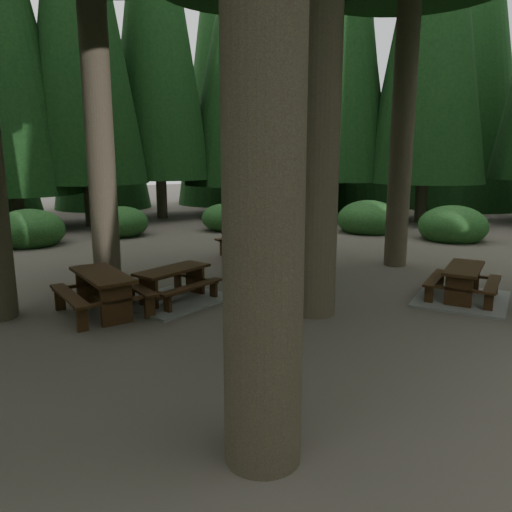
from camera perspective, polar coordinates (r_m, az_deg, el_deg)
ground at (r=9.11m, az=3.58°, el=-7.66°), size 80.00×80.00×0.00m
picnic_table_a at (r=11.27m, az=22.53°, el=-3.52°), size 2.66×2.48×0.72m
picnic_table_b at (r=9.89m, az=-17.13°, el=-3.39°), size 1.53×1.88×0.80m
picnic_table_c at (r=10.46m, az=-9.46°, el=-3.94°), size 2.47×2.23×0.70m
picnic_table_d at (r=14.73m, az=0.11°, el=2.10°), size 2.11×1.75×0.86m
shrub_ring at (r=9.97m, az=3.99°, el=-3.55°), size 23.86×24.64×1.49m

